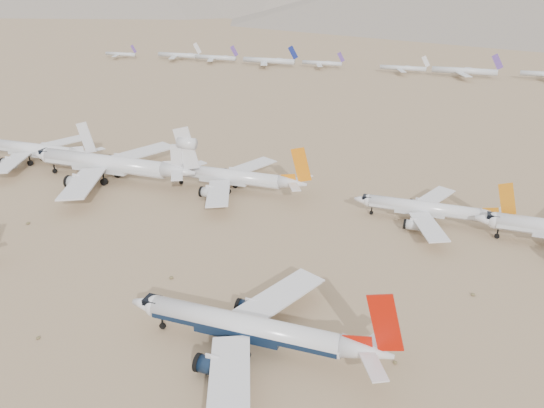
{
  "coord_description": "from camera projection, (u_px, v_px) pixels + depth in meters",
  "views": [
    {
      "loc": [
        29.19,
        -81.01,
        67.03
      ],
      "look_at": [
        -17.27,
        49.89,
        7.0
      ],
      "focal_mm": 35.0,
      "sensor_mm": 36.0,
      "label": 1
    }
  ],
  "objects": [
    {
      "name": "ground",
      "position": [
        270.0,
        341.0,
        105.63
      ],
      "size": [
        7000.0,
        7000.0,
        0.0
      ],
      "primitive_type": "plane",
      "color": "#957557",
      "rests_on": "ground"
    },
    {
      "name": "main_airliner",
      "position": [
        255.0,
        329.0,
        101.09
      ],
      "size": [
        51.64,
        50.44,
        18.22
      ],
      "color": "silver",
      "rests_on": "ground"
    },
    {
      "name": "row2_gold_tail",
      "position": [
        430.0,
        209.0,
        154.77
      ],
      "size": [
        42.75,
        41.81,
        15.22
      ],
      "color": "silver",
      "rests_on": "ground"
    },
    {
      "name": "row2_orange_tail",
      "position": [
        233.0,
        177.0,
        177.08
      ],
      "size": [
        50.43,
        49.33,
        17.99
      ],
      "color": "silver",
      "rests_on": "ground"
    },
    {
      "name": "row2_white_trijet",
      "position": [
        113.0,
        164.0,
        184.65
      ],
      "size": [
        64.21,
        62.75,
        22.75
      ],
      "color": "silver",
      "rests_on": "ground"
    },
    {
      "name": "row2_white_twin",
      "position": [
        36.0,
        150.0,
        203.72
      ],
      "size": [
        52.1,
        50.98,
        18.62
      ],
      "color": "silver",
      "rests_on": "ground"
    },
    {
      "name": "distant_storage_row",
      "position": [
        489.0,
        72.0,
        375.13
      ],
      "size": [
        611.67,
        59.88,
        15.19
      ],
      "color": "silver",
      "rests_on": "ground"
    }
  ]
}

